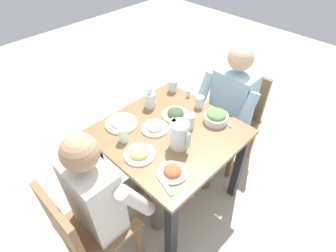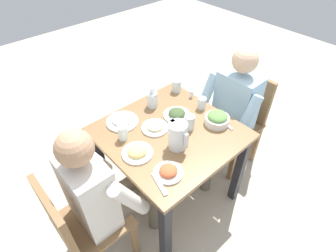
% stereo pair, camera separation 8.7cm
% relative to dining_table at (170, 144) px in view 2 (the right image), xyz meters
% --- Properties ---
extents(ground_plane, '(8.00, 8.00, 0.00)m').
position_rel_dining_table_xyz_m(ground_plane, '(0.00, 0.00, -0.61)').
color(ground_plane, '#B7AD99').
extents(dining_table, '(0.87, 0.87, 0.73)m').
position_rel_dining_table_xyz_m(dining_table, '(0.00, 0.00, 0.00)').
color(dining_table, olive).
rests_on(dining_table, ground_plane).
extents(chair_near, '(0.40, 0.40, 0.87)m').
position_rel_dining_table_xyz_m(chair_near, '(0.05, -0.77, -0.12)').
color(chair_near, olive).
rests_on(chair_near, ground_plane).
extents(chair_far, '(0.40, 0.40, 0.87)m').
position_rel_dining_table_xyz_m(chair_far, '(0.07, 0.77, -0.12)').
color(chair_far, olive).
rests_on(chair_far, ground_plane).
extents(diner_near, '(0.48, 0.53, 1.16)m').
position_rel_dining_table_xyz_m(diner_near, '(0.05, -0.57, 0.03)').
color(diner_near, silver).
rests_on(diner_near, ground_plane).
extents(diner_far, '(0.48, 0.53, 1.16)m').
position_rel_dining_table_xyz_m(diner_far, '(0.07, 0.57, 0.03)').
color(diner_far, '#9EC6E0').
rests_on(diner_far, ground_plane).
extents(water_pitcher, '(0.16, 0.12, 0.19)m').
position_rel_dining_table_xyz_m(water_pitcher, '(0.14, -0.06, 0.22)').
color(water_pitcher, silver).
rests_on(water_pitcher, dining_table).
extents(salad_bowl, '(0.17, 0.17, 0.09)m').
position_rel_dining_table_xyz_m(salad_bowl, '(0.16, 0.30, 0.17)').
color(salad_bowl, white).
rests_on(salad_bowl, dining_table).
extents(plate_fries, '(0.20, 0.20, 0.06)m').
position_rel_dining_table_xyz_m(plate_fries, '(0.02, -0.29, 0.15)').
color(plate_fries, white).
rests_on(plate_fries, dining_table).
extents(plate_beans, '(0.19, 0.19, 0.04)m').
position_rel_dining_table_xyz_m(plate_beans, '(-0.09, -0.06, 0.14)').
color(plate_beans, white).
rests_on(plate_beans, dining_table).
extents(plate_dolmas, '(0.20, 0.20, 0.05)m').
position_rel_dining_table_xyz_m(plate_dolmas, '(-0.09, 0.15, 0.15)').
color(plate_dolmas, white).
rests_on(plate_dolmas, dining_table).
extents(plate_rice_curry, '(0.17, 0.17, 0.05)m').
position_rel_dining_table_xyz_m(plate_rice_curry, '(0.26, -0.25, 0.15)').
color(plate_rice_curry, white).
rests_on(plate_rice_curry, dining_table).
extents(plate_yoghurt, '(0.23, 0.23, 0.06)m').
position_rel_dining_table_xyz_m(plate_yoghurt, '(-0.30, -0.19, 0.15)').
color(plate_yoghurt, white).
rests_on(plate_yoghurt, dining_table).
extents(water_glass_near_right, '(0.06, 0.06, 0.10)m').
position_rel_dining_table_xyz_m(water_glass_near_right, '(-0.16, -0.28, 0.18)').
color(water_glass_near_right, silver).
rests_on(water_glass_near_right, dining_table).
extents(water_glass_by_pitcher, '(0.06, 0.06, 0.09)m').
position_rel_dining_table_xyz_m(water_glass_by_pitcher, '(-0.03, 0.35, 0.17)').
color(water_glass_by_pitcher, silver).
rests_on(water_glass_by_pitcher, dining_table).
extents(water_glass_far_right, '(0.07, 0.07, 0.10)m').
position_rel_dining_table_xyz_m(water_glass_far_right, '(-0.32, 0.37, 0.18)').
color(water_glass_far_right, silver).
rests_on(water_glass_far_right, dining_table).
extents(water_glass_far_left, '(0.07, 0.07, 0.11)m').
position_rel_dining_table_xyz_m(water_glass_far_left, '(0.07, 0.12, 0.18)').
color(water_glass_far_left, silver).
rests_on(water_glass_far_left, dining_table).
extents(oil_carafe, '(0.08, 0.08, 0.16)m').
position_rel_dining_table_xyz_m(oil_carafe, '(-0.30, 0.09, 0.18)').
color(oil_carafe, silver).
rests_on(oil_carafe, dining_table).
extents(salt_shaker, '(0.03, 0.03, 0.05)m').
position_rel_dining_table_xyz_m(salt_shaker, '(-0.18, 0.40, 0.16)').
color(salt_shaker, white).
rests_on(salt_shaker, dining_table).
extents(fork_near, '(0.17, 0.07, 0.01)m').
position_rel_dining_table_xyz_m(fork_near, '(0.29, -0.34, 0.13)').
color(fork_near, silver).
rests_on(fork_near, dining_table).
extents(knife_near, '(0.18, 0.06, 0.01)m').
position_rel_dining_table_xyz_m(knife_near, '(0.19, 0.35, 0.13)').
color(knife_near, silver).
rests_on(knife_near, dining_table).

